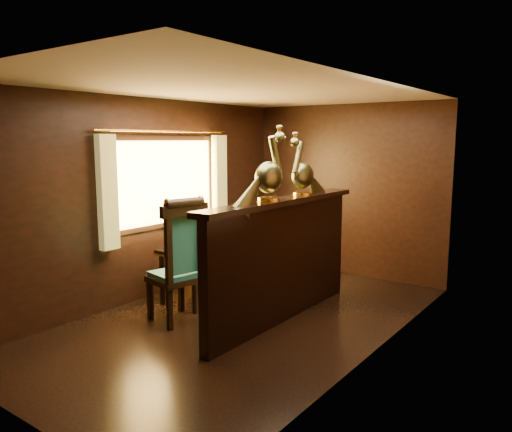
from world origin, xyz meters
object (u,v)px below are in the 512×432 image
Objects in this scene: chair_right at (265,247)px; peacock_right at (303,164)px; peacock_left at (269,163)px; chair_left at (181,258)px; dining_table at (206,251)px.

peacock_right is (0.69, -0.24, 1.10)m from chair_right.
peacock_right is at bearing -32.31° from chair_right.
chair_left is at bearing -149.64° from peacock_left.
peacock_left is at bearing -66.03° from chair_right.
peacock_right is at bearing 16.70° from dining_table.
chair_left is 1.97× the size of peacock_right.
peacock_left is 1.09× the size of peacock_right.
chair_left reaches higher than chair_right.
dining_table is 0.98× the size of chair_right.
chair_right is 1.67× the size of peacock_right.
chair_right is 1.32m from peacock_right.
chair_left is 1.40m from chair_right.
peacock_right is (1.19, 0.32, 1.11)m from dining_table.
peacock_right is at bearing 90.00° from peacock_left.
chair_right is at bearing 127.17° from peacock_left.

